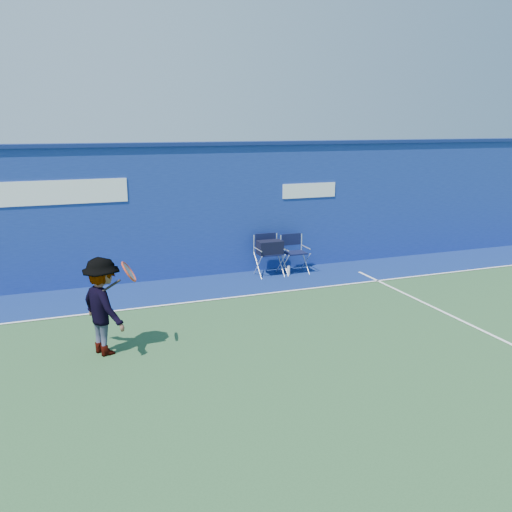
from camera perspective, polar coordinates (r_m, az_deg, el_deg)
name	(u,v)px	position (r m, az deg, el deg)	size (l,w,h in m)	color
ground	(233,370)	(8.03, -2.39, -11.93)	(80.00, 80.00, 0.00)	#2B512C
stadium_wall	(161,212)	(12.44, -9.99, 4.63)	(24.00, 0.50, 3.08)	navy
out_of_bounds_strip	(174,291)	(11.74, -8.66, -3.63)	(24.00, 1.80, 0.01)	navy
court_lines	(221,354)	(8.54, -3.67, -10.21)	(24.00, 12.00, 0.01)	white
directors_chair_left	(269,259)	(12.68, 1.40, -0.29)	(0.58, 0.52, 0.97)	silver
directors_chair_right	(295,261)	(12.94, 4.10, -0.55)	(0.55, 0.49, 0.92)	silver
water_bottle	(289,270)	(12.81, 3.45, -1.51)	(0.07, 0.07, 0.22)	white
tennis_player	(103,306)	(8.63, -15.77, -5.10)	(1.00, 1.13, 1.53)	#EA4738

